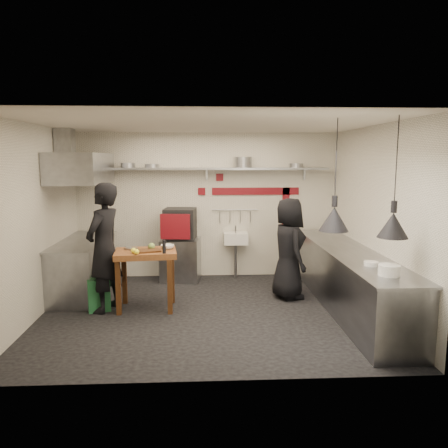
{
  "coord_description": "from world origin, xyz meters",
  "views": [
    {
      "loc": [
        -0.1,
        -6.38,
        2.31
      ],
      "look_at": [
        0.24,
        0.3,
        1.3
      ],
      "focal_mm": 35.0,
      "sensor_mm": 36.0,
      "label": 1
    }
  ],
  "objects_px": {
    "prep_table": "(146,280)",
    "chef_right": "(289,248)",
    "oven_stand": "(181,259)",
    "green_bin": "(99,294)",
    "chef_left": "(104,248)",
    "combi_oven": "(180,224)"
  },
  "relations": [
    {
      "from": "oven_stand",
      "to": "combi_oven",
      "type": "xyz_separation_m",
      "value": [
        -0.0,
        0.01,
        0.69
      ]
    },
    {
      "from": "green_bin",
      "to": "chef_left",
      "type": "relative_size",
      "value": 0.26
    },
    {
      "from": "green_bin",
      "to": "chef_right",
      "type": "height_order",
      "value": "chef_right"
    },
    {
      "from": "combi_oven",
      "to": "chef_left",
      "type": "bearing_deg",
      "value": -116.39
    },
    {
      "from": "oven_stand",
      "to": "chef_left",
      "type": "xyz_separation_m",
      "value": [
        -1.07,
        -1.65,
        0.58
      ]
    },
    {
      "from": "chef_left",
      "to": "prep_table",
      "type": "bearing_deg",
      "value": 114.26
    },
    {
      "from": "green_bin",
      "to": "chef_left",
      "type": "xyz_separation_m",
      "value": [
        0.12,
        -0.03,
        0.73
      ]
    },
    {
      "from": "prep_table",
      "to": "chef_right",
      "type": "height_order",
      "value": "chef_right"
    },
    {
      "from": "oven_stand",
      "to": "chef_right",
      "type": "bearing_deg",
      "value": -26.17
    },
    {
      "from": "green_bin",
      "to": "oven_stand",
      "type": "bearing_deg",
      "value": 53.98
    },
    {
      "from": "prep_table",
      "to": "chef_right",
      "type": "xyz_separation_m",
      "value": [
        2.3,
        0.44,
        0.38
      ]
    },
    {
      "from": "oven_stand",
      "to": "green_bin",
      "type": "bearing_deg",
      "value": -119.74
    },
    {
      "from": "oven_stand",
      "to": "chef_right",
      "type": "xyz_separation_m",
      "value": [
        1.84,
        -1.17,
        0.44
      ]
    },
    {
      "from": "combi_oven",
      "to": "oven_stand",
      "type": "bearing_deg",
      "value": -71.84
    },
    {
      "from": "green_bin",
      "to": "combi_oven",
      "type": "bearing_deg",
      "value": 54.11
    },
    {
      "from": "oven_stand",
      "to": "chef_right",
      "type": "distance_m",
      "value": 2.23
    },
    {
      "from": "oven_stand",
      "to": "green_bin",
      "type": "height_order",
      "value": "oven_stand"
    },
    {
      "from": "oven_stand",
      "to": "chef_right",
      "type": "relative_size",
      "value": 0.48
    },
    {
      "from": "prep_table",
      "to": "chef_left",
      "type": "bearing_deg",
      "value": 178.15
    },
    {
      "from": "chef_right",
      "to": "green_bin",
      "type": "bearing_deg",
      "value": 86.65
    },
    {
      "from": "oven_stand",
      "to": "prep_table",
      "type": "height_order",
      "value": "prep_table"
    },
    {
      "from": "chef_right",
      "to": "combi_oven",
      "type": "bearing_deg",
      "value": 45.49
    }
  ]
}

